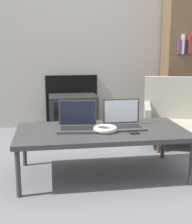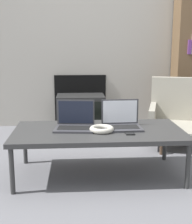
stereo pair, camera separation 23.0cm
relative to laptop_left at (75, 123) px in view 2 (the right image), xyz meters
name	(u,v)px [view 2 (the right image)]	position (x,y,z in m)	size (l,w,h in m)	color
ground_plane	(101,188)	(0.19, -0.31, -0.43)	(14.00, 14.00, 0.00)	slate
wall_back	(88,27)	(0.19, 1.65, 0.85)	(7.00, 0.08, 2.60)	#ADA89E
table	(98,133)	(0.19, -0.06, -0.08)	(1.37, 0.68, 0.39)	#333333
laptop_left	(75,123)	(0.00, 0.00, 0.00)	(0.34, 0.27, 0.23)	#38383D
laptop_right	(121,122)	(0.38, 0.00, 0.00)	(0.32, 0.25, 0.23)	#38383D
headphones	(102,129)	(0.21, -0.11, -0.03)	(0.19, 0.19, 0.04)	beige
phone	(129,133)	(0.42, -0.17, -0.04)	(0.07, 0.13, 0.01)	black
tv	(81,112)	(0.07, 1.39, -0.21)	(0.60, 0.43, 0.44)	black
armchair	(180,115)	(1.15, 0.78, -0.12)	(0.80, 0.82, 0.70)	gray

